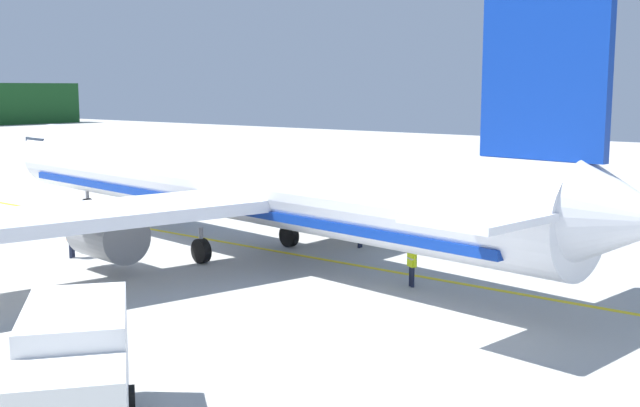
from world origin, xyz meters
TOP-DOWN VIEW (x-y plane):
  - airliner_foreground at (31.13, 19.16)m, footprint 34.51×41.72m
  - service_truck_catering at (14.57, 7.24)m, footprint 5.26×5.96m
  - crew_marshaller at (30.78, 9.07)m, footprint 0.43×0.55m
  - crew_loader_left at (25.45, 23.90)m, footprint 0.61×0.34m
  - crew_loader_right at (35.63, 15.14)m, footprint 0.63×0.25m
  - apron_guide_line at (32.41, 14.73)m, footprint 0.30×60.00m

SIDE VIEW (x-z plane):
  - apron_guide_line at x=32.41m, z-range 0.00..0.01m
  - crew_marshaller at x=30.78m, z-range 0.14..1.76m
  - crew_loader_left at x=25.45m, z-range 0.15..1.85m
  - crew_loader_right at x=35.63m, z-range 0.16..1.91m
  - service_truck_catering at x=14.57m, z-range 0.15..3.02m
  - airliner_foreground at x=31.13m, z-range -2.56..9.34m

